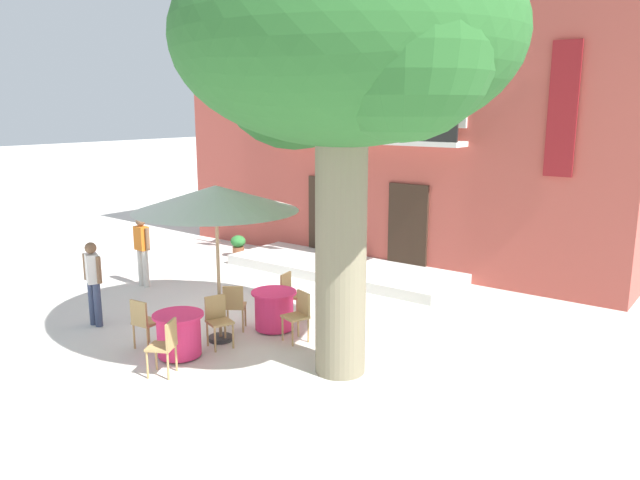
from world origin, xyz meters
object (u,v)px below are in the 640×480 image
Objects in this scene: cafe_table_middle at (179,334)px; cafe_chair_middle_0 at (165,344)px; cafe_chair_middle_2 at (144,320)px; cafe_umbrella at (216,199)px; pedestrian_near_entrance at (93,279)px; cafe_table_near_tree at (274,310)px; plane_tree at (340,49)px; cafe_chair_near_tree_1 at (234,304)px; cafe_chair_middle_1 at (218,318)px; ground_planter_left at (238,245)px; pedestrian_mid_plaza at (142,247)px; cafe_chair_near_tree_2 at (299,313)px; cafe_chair_near_tree_0 at (290,292)px.

cafe_chair_middle_0 is at bearing -55.97° from cafe_table_middle.
cafe_umbrella is at bearing 54.40° from cafe_chair_middle_2.
pedestrian_near_entrance reaches higher than cafe_table_middle.
plane_tree is at bearing -20.49° from cafe_table_near_tree.
plane_tree reaches higher than cafe_table_middle.
pedestrian_near_entrance is at bearing 174.03° from cafe_chair_middle_2.
cafe_chair_near_tree_1 is 0.55× the size of pedestrian_near_entrance.
ground_planter_left is (-4.43, 5.04, -0.18)m from cafe_chair_middle_1.
ground_planter_left is at bearing 133.59° from cafe_chair_near_tree_1.
cafe_table_near_tree is 2.58m from cafe_chair_middle_0.
cafe_table_near_tree is at bearing 68.02° from cafe_umbrella.
cafe_chair_middle_0 is 2.63m from cafe_umbrella.
pedestrian_mid_plaza reaches higher than cafe_chair_middle_1.
cafe_chair_middle_1 is at bearing -66.86° from cafe_chair_near_tree_1.
cafe_umbrella reaches higher than ground_planter_left.
ground_planter_left is at bearing 131.39° from cafe_umbrella.
pedestrian_near_entrance is (-2.68, -0.69, 0.41)m from cafe_chair_middle_1.
cafe_chair_middle_2 is 0.55× the size of pedestrian_near_entrance.
cafe_chair_middle_0 is 1.37m from cafe_chair_middle_1.
cafe_chair_near_tree_1 is at bearing 104.55° from cafe_chair_middle_0.
cafe_chair_near_tree_2 is 2.15m from cafe_table_middle.
cafe_chair_near_tree_2 and cafe_chair_middle_1 have the same top height.
cafe_chair_middle_2 is 4.06m from pedestrian_mid_plaza.
cafe_chair_middle_1 is at bearing 14.50° from pedestrian_near_entrance.
cafe_chair_near_tree_0 is (-0.20, 0.73, 0.14)m from cafe_table_near_tree.
pedestrian_near_entrance is at bearing -160.44° from cafe_umbrella.
cafe_umbrella is (-2.43, -0.27, -2.39)m from plane_tree.
ground_planter_left is (-4.23, 5.77, -0.05)m from cafe_table_middle.
cafe_umbrella is at bearing -143.28° from cafe_chair_near_tree_2.
cafe_chair_near_tree_2 is 1.05× the size of cafe_table_middle.
cafe_chair_near_tree_2 is at bearing 72.55° from cafe_chair_middle_0.
cafe_chair_near_tree_1 is 1.46m from cafe_table_middle.
cafe_table_middle is 0.95× the size of cafe_chair_middle_2.
cafe_chair_middle_1 reaches higher than cafe_table_near_tree.
cafe_table_near_tree is 1.00× the size of cafe_table_middle.
cafe_umbrella is (0.03, 0.93, 2.22)m from cafe_table_middle.
pedestrian_mid_plaza is at bearing 167.60° from cafe_chair_near_tree_1.
plane_tree is 7.41× the size of cafe_chair_middle_1.
cafe_chair_near_tree_0 is 1.28m from cafe_chair_near_tree_1.
cafe_chair_middle_2 is at bearing -111.33° from cafe_chair_near_tree_1.
pedestrian_mid_plaza is (0.28, -3.48, 0.60)m from ground_planter_left.
cafe_chair_near_tree_2 reaches higher than cafe_table_middle.
cafe_chair_middle_0 is at bearing -80.33° from cafe_chair_middle_1.
cafe_umbrella reaches higher than cafe_chair_middle_1.
cafe_table_middle is 7.16m from ground_planter_left.
plane_tree is 5.16m from cafe_chair_near_tree_1.
plane_tree is 5.20m from cafe_chair_near_tree_0.
cafe_chair_near_tree_2 is 2.53m from cafe_umbrella.
pedestrian_mid_plaza is at bearing 174.39° from cafe_chair_near_tree_2.
pedestrian_near_entrance is (-2.74, -2.64, 0.41)m from cafe_chair_near_tree_0.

